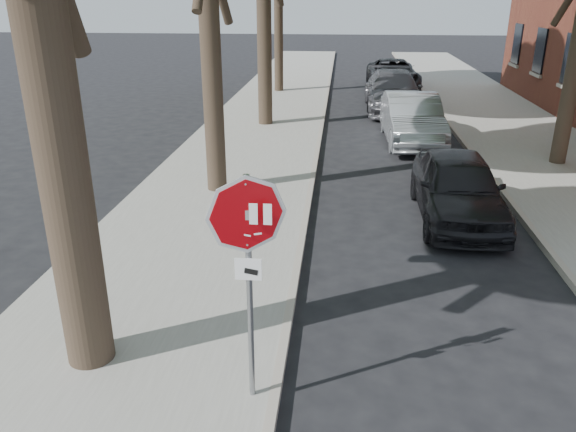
# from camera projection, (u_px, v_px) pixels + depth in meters

# --- Properties ---
(ground) EXTENTS (120.00, 120.00, 0.00)m
(ground) POSITION_uv_depth(u_px,v_px,m) (314.00, 406.00, 6.34)
(ground) COLOR black
(ground) RESTS_ON ground
(sidewalk_left) EXTENTS (4.00, 55.00, 0.12)m
(sidewalk_left) POSITION_uv_depth(u_px,v_px,m) (254.00, 139.00, 17.63)
(sidewalk_left) COLOR gray
(sidewalk_left) RESTS_ON ground
(sidewalk_right) EXTENTS (4.00, 55.00, 0.12)m
(sidewalk_right) POSITION_uv_depth(u_px,v_px,m) (533.00, 145.00, 16.88)
(sidewalk_right) COLOR gray
(sidewalk_right) RESTS_ON ground
(curb_left) EXTENTS (0.12, 55.00, 0.13)m
(curb_left) POSITION_uv_depth(u_px,v_px,m) (319.00, 140.00, 17.45)
(curb_left) COLOR #9E9384
(curb_left) RESTS_ON ground
(curb_right) EXTENTS (0.12, 55.00, 0.13)m
(curb_right) POSITION_uv_depth(u_px,v_px,m) (464.00, 143.00, 17.06)
(curb_right) COLOR #9E9384
(curb_right) RESTS_ON ground
(stop_sign) EXTENTS (0.76, 0.34, 2.61)m
(stop_sign) POSITION_uv_depth(u_px,v_px,m) (248.00, 248.00, 5.65)
(stop_sign) COLOR gray
(stop_sign) RESTS_ON sidewalk_left
(car_a) EXTENTS (1.64, 4.01, 1.36)m
(car_a) POSITION_uv_depth(u_px,v_px,m) (458.00, 187.00, 11.35)
(car_a) COLOR black
(car_a) RESTS_ON ground
(car_b) EXTENTS (1.69, 4.51, 1.47)m
(car_b) POSITION_uv_depth(u_px,v_px,m) (412.00, 119.00, 17.16)
(car_b) COLOR #96999D
(car_b) RESTS_ON ground
(car_c) EXTENTS (2.10, 5.16, 1.50)m
(car_c) POSITION_uv_depth(u_px,v_px,m) (393.00, 91.00, 21.89)
(car_c) COLOR #4A494E
(car_c) RESTS_ON ground
(car_d) EXTENTS (2.37, 4.98, 1.37)m
(car_d) POSITION_uv_depth(u_px,v_px,m) (393.00, 74.00, 26.82)
(car_d) COLOR black
(car_d) RESTS_ON ground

